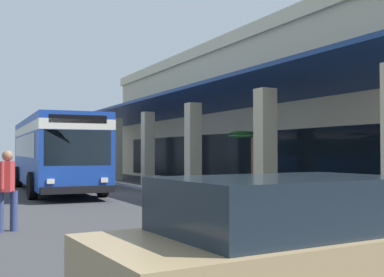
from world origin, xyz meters
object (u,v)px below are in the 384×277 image
Objects in this scene: transit_bus at (55,149)px; potted_palm at (254,179)px; parked_sedan_tan at (297,247)px; pedestrian at (7,185)px.

transit_bus is 4.48× the size of potted_palm.
pedestrian is at bearing -163.90° from parked_sedan_tan.
transit_bus is 6.45× the size of pedestrian.
potted_palm is at bearing 33.87° from transit_bus.
pedestrian is 0.69× the size of potted_palm.
transit_bus is 2.51× the size of parked_sedan_tan.
potted_palm is at bearing 148.94° from parked_sedan_tan.
potted_palm reaches higher than parked_sedan_tan.
pedestrian is (10.77, -2.99, -0.86)m from transit_bus.
pedestrian is at bearing -15.50° from transit_bus.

